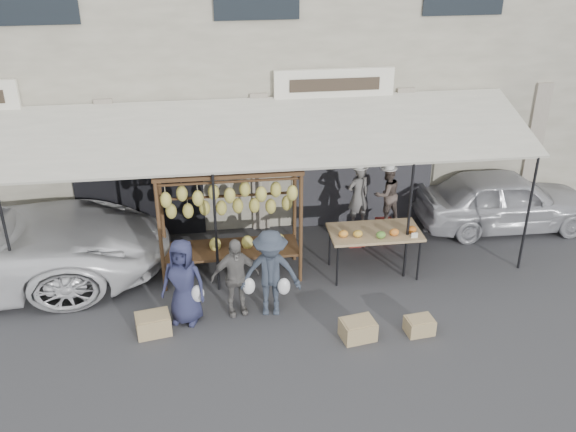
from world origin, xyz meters
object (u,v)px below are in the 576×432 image
at_px(vendor_right, 387,194).
at_px(customer_left, 183,282).
at_px(customer_mid, 235,277).
at_px(crate_near_b, 419,326).
at_px(crate_far, 153,324).
at_px(produce_table, 375,233).
at_px(vendor_left, 358,196).
at_px(customer_right, 271,273).
at_px(sedan, 505,200).
at_px(banana_rack, 229,201).
at_px(crate_near_a, 358,329).

distance_m(vendor_right, customer_left, 4.69).
distance_m(customer_mid, crate_near_b, 3.17).
distance_m(customer_left, crate_far, 0.85).
xyz_separation_m(vendor_right, crate_near_b, (-0.25, -3.15, -0.94)).
bearing_deg(customer_mid, produce_table, 10.00).
distance_m(vendor_left, customer_mid, 3.36).
xyz_separation_m(customer_right, crate_near_b, (2.37, -0.88, -0.66)).
distance_m(produce_table, customer_mid, 2.83).
relative_size(customer_mid, crate_far, 2.60).
bearing_deg(sedan, vendor_right, 97.05).
relative_size(produce_table, crate_near_b, 3.79).
height_order(banana_rack, crate_near_b, banana_rack).
xyz_separation_m(banana_rack, vendor_right, (3.21, 0.98, -0.50)).
bearing_deg(sedan, vendor_left, 97.27).
distance_m(produce_table, crate_near_b, 2.07).
bearing_deg(banana_rack, vendor_right, 16.90).
distance_m(vendor_left, customer_right, 2.99).
relative_size(banana_rack, customer_right, 1.63).
height_order(vendor_right, sedan, vendor_right).
bearing_deg(crate_near_a, produce_table, 68.90).
distance_m(produce_table, vendor_right, 1.37).
distance_m(crate_far, sedan, 7.89).
xyz_separation_m(vendor_right, sedan, (2.72, 0.29, -0.43)).
bearing_deg(crate_near_a, customer_right, 146.28).
distance_m(vendor_left, crate_near_b, 3.24).
height_order(produce_table, customer_right, customer_right).
bearing_deg(banana_rack, customer_mid, -89.86).
bearing_deg(crate_far, customer_left, 27.49).
distance_m(banana_rack, crate_near_a, 3.23).
bearing_deg(crate_near_b, sedan, 49.21).
bearing_deg(sedan, customer_left, 111.80).
distance_m(banana_rack, crate_near_b, 3.95).
bearing_deg(vendor_right, crate_near_b, 65.86).
bearing_deg(crate_far, crate_near_b, -7.54).
bearing_deg(crate_near_a, vendor_left, 77.65).
relative_size(customer_right, crate_far, 2.88).
height_order(customer_right, crate_near_a, customer_right).
height_order(vendor_left, crate_near_a, vendor_left).
distance_m(produce_table, vendor_left, 1.19).
bearing_deg(produce_table, banana_rack, 174.30).
height_order(customer_left, crate_far, customer_left).
bearing_deg(vendor_left, vendor_right, 169.22).
xyz_separation_m(produce_table, customer_right, (-2.07, -1.03, -0.07)).
bearing_deg(sedan, banana_rack, 103.00).
bearing_deg(customer_right, crate_near_a, -26.38).
xyz_separation_m(customer_mid, customer_right, (0.59, -0.09, 0.08)).
relative_size(crate_near_b, crate_far, 0.81).
distance_m(vendor_right, customer_right, 3.48).
height_order(produce_table, customer_left, customer_left).
height_order(banana_rack, customer_right, banana_rack).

